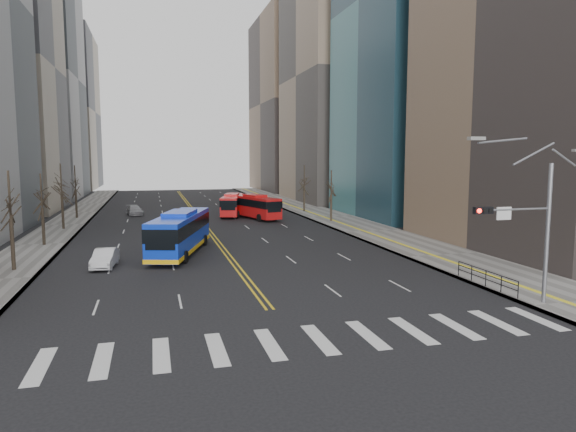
% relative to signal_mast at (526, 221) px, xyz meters
% --- Properties ---
extents(ground, '(220.00, 220.00, 0.00)m').
position_rel_signal_mast_xyz_m(ground, '(-13.77, -2.00, -4.86)').
color(ground, black).
extents(sidewalk_right, '(7.00, 130.00, 0.15)m').
position_rel_signal_mast_xyz_m(sidewalk_right, '(3.73, 43.00, -4.78)').
color(sidewalk_right, slate).
rests_on(sidewalk_right, ground).
extents(sidewalk_left, '(5.00, 130.00, 0.15)m').
position_rel_signal_mast_xyz_m(sidewalk_left, '(-30.27, 43.00, -4.78)').
color(sidewalk_left, slate).
rests_on(sidewalk_left, ground).
extents(crosswalk, '(26.70, 4.00, 0.01)m').
position_rel_signal_mast_xyz_m(crosswalk, '(-13.77, -2.00, -4.85)').
color(crosswalk, silver).
rests_on(crosswalk, ground).
extents(centerline, '(0.55, 100.00, 0.01)m').
position_rel_signal_mast_xyz_m(centerline, '(-13.77, 53.00, -4.85)').
color(centerline, gold).
rests_on(centerline, ground).
extents(office_towers, '(83.00, 134.00, 58.00)m').
position_rel_signal_mast_xyz_m(office_towers, '(-13.64, 66.51, 19.07)').
color(office_towers, '#949497').
rests_on(office_towers, ground).
extents(signal_mast, '(5.37, 0.37, 9.39)m').
position_rel_signal_mast_xyz_m(signal_mast, '(0.00, 0.00, 0.00)').
color(signal_mast, gray).
rests_on(signal_mast, ground).
extents(pedestrian_railing, '(0.06, 6.06, 1.02)m').
position_rel_signal_mast_xyz_m(pedestrian_railing, '(0.53, 4.00, -4.03)').
color(pedestrian_railing, black).
rests_on(pedestrian_railing, sidewalk_right).
extents(street_trees, '(35.20, 47.20, 7.60)m').
position_rel_signal_mast_xyz_m(street_trees, '(-20.94, 32.55, 0.02)').
color(street_trees, black).
rests_on(street_trees, ground).
extents(blue_bus, '(6.18, 12.96, 3.68)m').
position_rel_signal_mast_xyz_m(blue_bus, '(-17.59, 21.06, -2.92)').
color(blue_bus, '#0D33D1').
rests_on(blue_bus, ground).
extents(red_bus_near, '(5.39, 10.49, 3.28)m').
position_rel_signal_mast_xyz_m(red_bus_near, '(-6.49, 44.07, -3.03)').
color(red_bus_near, red).
rests_on(red_bus_near, ground).
extents(red_bus_far, '(4.73, 10.11, 3.16)m').
position_rel_signal_mast_xyz_m(red_bus_far, '(-8.95, 48.26, -3.09)').
color(red_bus_far, red).
rests_on(red_bus_far, ground).
extents(car_white, '(1.94, 4.39, 1.40)m').
position_rel_signal_mast_xyz_m(car_white, '(-23.46, 16.88, -4.16)').
color(car_white, silver).
rests_on(car_white, ground).
extents(car_dark_mid, '(2.84, 4.52, 1.43)m').
position_rel_signal_mast_xyz_m(car_dark_mid, '(-8.29, 54.60, -4.14)').
color(car_dark_mid, black).
rests_on(car_dark_mid, ground).
extents(car_silver, '(2.78, 5.01, 1.37)m').
position_rel_signal_mast_xyz_m(car_silver, '(-22.38, 52.41, -4.17)').
color(car_silver, gray).
rests_on(car_silver, ground).
extents(car_dark_far, '(2.97, 4.96, 1.29)m').
position_rel_signal_mast_xyz_m(car_dark_far, '(-6.54, 61.03, -4.21)').
color(car_dark_far, black).
rests_on(car_dark_far, ground).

